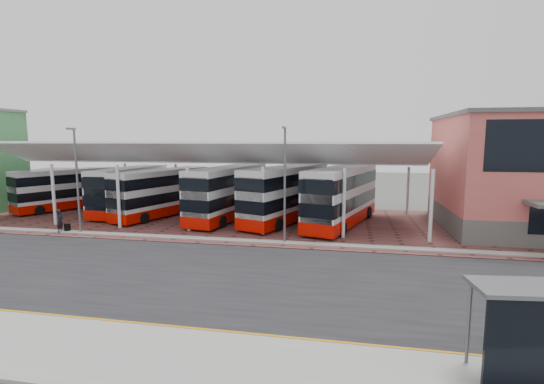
{
  "coord_description": "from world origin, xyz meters",
  "views": [
    {
      "loc": [
        6.19,
        -20.14,
        7.2
      ],
      "look_at": [
        1.0,
        6.85,
        3.54
      ],
      "focal_mm": 26.0,
      "sensor_mm": 36.0,
      "label": 1
    }
  ],
  "objects_px": {
    "pedestrian": "(60,221)",
    "bus_3": "(228,193)",
    "bus_2": "(162,193)",
    "bus_5": "(342,196)",
    "bus_0": "(67,189)",
    "bus_4": "(286,194)",
    "bus_1": "(130,190)"
  },
  "relations": [
    {
      "from": "bus_4",
      "to": "bus_2",
      "type": "bearing_deg",
      "value": -161.18
    },
    {
      "from": "bus_2",
      "to": "pedestrian",
      "type": "bearing_deg",
      "value": -102.08
    },
    {
      "from": "bus_2",
      "to": "bus_4",
      "type": "height_order",
      "value": "bus_4"
    },
    {
      "from": "bus_2",
      "to": "pedestrian",
      "type": "xyz_separation_m",
      "value": [
        -4.62,
        -7.84,
        -1.26
      ]
    },
    {
      "from": "bus_2",
      "to": "pedestrian",
      "type": "distance_m",
      "value": 9.19
    },
    {
      "from": "bus_0",
      "to": "bus_3",
      "type": "relative_size",
      "value": 0.85
    },
    {
      "from": "pedestrian",
      "to": "bus_3",
      "type": "bearing_deg",
      "value": -67.65
    },
    {
      "from": "bus_4",
      "to": "bus_5",
      "type": "relative_size",
      "value": 0.98
    },
    {
      "from": "bus_4",
      "to": "pedestrian",
      "type": "height_order",
      "value": "bus_4"
    },
    {
      "from": "bus_5",
      "to": "bus_0",
      "type": "bearing_deg",
      "value": -167.55
    },
    {
      "from": "bus_2",
      "to": "bus_5",
      "type": "bearing_deg",
      "value": 15.71
    },
    {
      "from": "bus_0",
      "to": "bus_3",
      "type": "height_order",
      "value": "bus_3"
    },
    {
      "from": "bus_0",
      "to": "bus_1",
      "type": "bearing_deg",
      "value": 23.72
    },
    {
      "from": "bus_2",
      "to": "bus_1",
      "type": "bearing_deg",
      "value": -178.17
    },
    {
      "from": "bus_5",
      "to": "pedestrian",
      "type": "relative_size",
      "value": 6.64
    },
    {
      "from": "bus_1",
      "to": "bus_5",
      "type": "bearing_deg",
      "value": -3.97
    },
    {
      "from": "bus_0",
      "to": "bus_2",
      "type": "xyz_separation_m",
      "value": [
        11.33,
        -1.5,
        0.12
      ]
    },
    {
      "from": "bus_4",
      "to": "pedestrian",
      "type": "distance_m",
      "value": 18.21
    },
    {
      "from": "bus_2",
      "to": "bus_0",
      "type": "bearing_deg",
      "value": -169.1
    },
    {
      "from": "bus_0",
      "to": "bus_5",
      "type": "bearing_deg",
      "value": 21.52
    },
    {
      "from": "bus_1",
      "to": "bus_0",
      "type": "bearing_deg",
      "value": 179.03
    },
    {
      "from": "bus_1",
      "to": "bus_2",
      "type": "xyz_separation_m",
      "value": [
        3.96,
        -1.18,
        -0.03
      ]
    },
    {
      "from": "pedestrian",
      "to": "bus_1",
      "type": "bearing_deg",
      "value": -16.51
    },
    {
      "from": "pedestrian",
      "to": "bus_2",
      "type": "bearing_deg",
      "value": -42.83
    },
    {
      "from": "bus_3",
      "to": "pedestrian",
      "type": "xyz_separation_m",
      "value": [
        -11.16,
        -7.71,
        -1.44
      ]
    },
    {
      "from": "bus_3",
      "to": "pedestrian",
      "type": "relative_size",
      "value": 6.45
    },
    {
      "from": "bus_2",
      "to": "bus_3",
      "type": "relative_size",
      "value": 0.92
    },
    {
      "from": "bus_5",
      "to": "bus_3",
      "type": "bearing_deg",
      "value": -166.63
    },
    {
      "from": "bus_3",
      "to": "bus_5",
      "type": "height_order",
      "value": "bus_5"
    },
    {
      "from": "bus_3",
      "to": "bus_1",
      "type": "bearing_deg",
      "value": -176.76
    },
    {
      "from": "bus_3",
      "to": "bus_5",
      "type": "relative_size",
      "value": 0.97
    },
    {
      "from": "bus_3",
      "to": "bus_5",
      "type": "bearing_deg",
      "value": 6.58
    }
  ]
}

